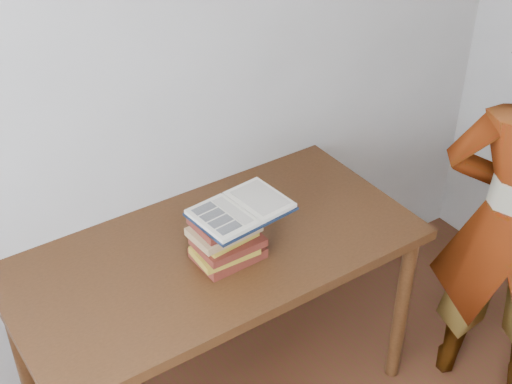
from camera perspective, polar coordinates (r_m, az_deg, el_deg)
desk at (r=2.64m, az=-3.24°, el=-6.12°), size 1.49×0.75×0.80m
book_stack at (r=2.48m, az=-2.42°, el=-3.79°), size 0.26×0.19×0.18m
open_book at (r=2.43m, az=-1.20°, el=-1.41°), size 0.35×0.26×0.03m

